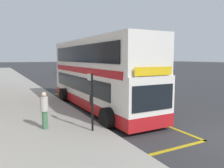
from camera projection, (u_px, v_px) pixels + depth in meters
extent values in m
plane|color=#333335|center=(51.00, 77.00, 36.96)|extent=(260.00, 260.00, 0.00)
cube|color=#A39E93|center=(5.00, 79.00, 33.68)|extent=(6.00, 76.00, 0.14)
cube|color=white|center=(97.00, 87.00, 14.30)|extent=(2.40, 11.40, 2.30)
cube|color=white|center=(97.00, 55.00, 14.05)|extent=(2.38, 11.17, 1.90)
cube|color=red|center=(97.00, 100.00, 14.40)|extent=(2.42, 11.42, 0.60)
cube|color=#B2191E|center=(97.00, 69.00, 14.16)|extent=(2.43, 10.49, 0.36)
cube|color=black|center=(77.00, 83.00, 14.04)|extent=(0.04, 9.12, 0.90)
cube|color=black|center=(79.00, 54.00, 13.47)|extent=(0.04, 10.03, 1.00)
cube|color=black|center=(153.00, 98.00, 9.26)|extent=(2.12, 0.04, 1.10)
cube|color=yellow|center=(154.00, 71.00, 9.12)|extent=(1.92, 0.04, 0.36)
cylinder|color=black|center=(108.00, 118.00, 10.20)|extent=(0.56, 1.00, 1.00)
cylinder|color=black|center=(153.00, 112.00, 11.41)|extent=(0.56, 1.00, 1.00)
cylinder|color=black|center=(65.00, 95.00, 16.55)|extent=(0.56, 1.00, 1.00)
cylinder|color=black|center=(96.00, 92.00, 17.75)|extent=(0.56, 1.00, 1.00)
cube|color=gold|center=(78.00, 111.00, 13.51)|extent=(0.16, 14.12, 0.01)
cube|color=gold|center=(118.00, 106.00, 14.84)|extent=(0.16, 14.12, 0.01)
cube|color=gold|center=(178.00, 148.00, 8.06)|extent=(3.00, 0.16, 0.01)
cube|color=gold|center=(67.00, 93.00, 20.29)|extent=(3.00, 0.16, 0.01)
cylinder|color=black|center=(92.00, 102.00, 9.39)|extent=(0.09, 0.09, 2.49)
cube|color=silver|center=(90.00, 77.00, 9.48)|extent=(0.05, 0.42, 0.30)
cube|color=red|center=(90.00, 72.00, 9.46)|extent=(0.05, 0.42, 0.10)
cube|color=black|center=(91.00, 101.00, 9.47)|extent=(0.06, 0.28, 0.40)
cube|color=navy|center=(75.00, 72.00, 39.78)|extent=(1.76, 4.20, 0.72)
cube|color=black|center=(76.00, 68.00, 39.61)|extent=(1.52, 1.90, 0.60)
cylinder|color=black|center=(68.00, 74.00, 40.53)|extent=(0.22, 0.60, 0.60)
cylinder|color=black|center=(78.00, 73.00, 41.40)|extent=(0.22, 0.60, 0.60)
cylinder|color=black|center=(73.00, 75.00, 38.25)|extent=(0.22, 0.60, 0.60)
cylinder|color=black|center=(83.00, 74.00, 39.12)|extent=(0.22, 0.60, 0.60)
cube|color=slate|center=(63.00, 70.00, 47.30)|extent=(1.76, 4.20, 0.72)
cube|color=black|center=(63.00, 67.00, 47.13)|extent=(1.52, 1.90, 0.60)
cylinder|color=black|center=(57.00, 71.00, 48.05)|extent=(0.22, 0.60, 0.60)
cylinder|color=black|center=(66.00, 71.00, 48.92)|extent=(0.22, 0.60, 0.60)
cylinder|color=black|center=(60.00, 72.00, 45.77)|extent=(0.22, 0.60, 0.60)
cylinder|color=black|center=(69.00, 72.00, 46.64)|extent=(0.22, 0.60, 0.60)
cube|color=#B2B5BA|center=(89.00, 77.00, 29.63)|extent=(1.76, 4.20, 0.72)
cube|color=black|center=(90.00, 72.00, 29.46)|extent=(1.52, 1.90, 0.60)
cylinder|color=black|center=(79.00, 79.00, 30.37)|extent=(0.22, 0.60, 0.60)
cylinder|color=black|center=(92.00, 79.00, 31.25)|extent=(0.22, 0.60, 0.60)
cylinder|color=black|center=(86.00, 81.00, 28.09)|extent=(0.22, 0.60, 0.60)
cylinder|color=black|center=(100.00, 80.00, 28.96)|extent=(0.22, 0.60, 0.60)
cylinder|color=#3F724C|center=(45.00, 120.00, 9.75)|extent=(0.24, 0.24, 0.80)
cylinder|color=#B7B2AD|center=(44.00, 104.00, 9.67)|extent=(0.34, 0.34, 0.63)
sphere|color=beige|center=(44.00, 94.00, 9.61)|extent=(0.21, 0.21, 0.21)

